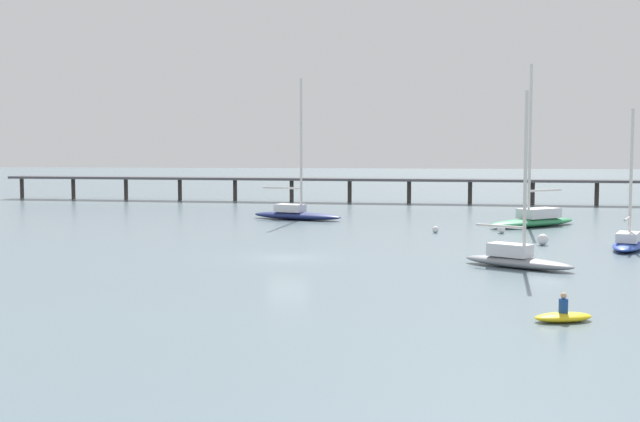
{
  "coord_description": "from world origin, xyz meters",
  "views": [
    {
      "loc": [
        7.42,
        -48.88,
        6.82
      ],
      "look_at": [
        0.0,
        17.38,
        1.5
      ],
      "focal_mm": 45.89,
      "sensor_mm": 36.0,
      "label": 1
    }
  ],
  "objects_px": {
    "sailboat_green": "(534,218)",
    "sailboat_gray": "(517,256)",
    "sailboat_blue": "(628,241)",
    "mooring_buoy_far": "(435,229)",
    "mooring_buoy_outer": "(501,230)",
    "dinghy_yellow": "(563,316)",
    "mooring_buoy_mid": "(543,240)",
    "pier": "(481,173)",
    "sailboat_navy": "(296,212)"
  },
  "relations": [
    {
      "from": "mooring_buoy_far",
      "to": "mooring_buoy_mid",
      "type": "relative_size",
      "value": 0.68
    },
    {
      "from": "sailboat_green",
      "to": "mooring_buoy_outer",
      "type": "bearing_deg",
      "value": -118.98
    },
    {
      "from": "sailboat_gray",
      "to": "mooring_buoy_mid",
      "type": "xyz_separation_m",
      "value": [
        3.12,
        10.78,
        -0.27
      ]
    },
    {
      "from": "sailboat_navy",
      "to": "mooring_buoy_far",
      "type": "height_order",
      "value": "sailboat_navy"
    },
    {
      "from": "sailboat_green",
      "to": "mooring_buoy_far",
      "type": "height_order",
      "value": "sailboat_green"
    },
    {
      "from": "sailboat_blue",
      "to": "mooring_buoy_mid",
      "type": "relative_size",
      "value": 11.98
    },
    {
      "from": "mooring_buoy_mid",
      "to": "mooring_buoy_outer",
      "type": "height_order",
      "value": "mooring_buoy_mid"
    },
    {
      "from": "sailboat_gray",
      "to": "sailboat_blue",
      "type": "bearing_deg",
      "value": 47.28
    },
    {
      "from": "sailboat_green",
      "to": "mooring_buoy_mid",
      "type": "distance_m",
      "value": 13.47
    },
    {
      "from": "dinghy_yellow",
      "to": "mooring_buoy_outer",
      "type": "height_order",
      "value": "dinghy_yellow"
    },
    {
      "from": "pier",
      "to": "mooring_buoy_outer",
      "type": "distance_m",
      "value": 33.19
    },
    {
      "from": "pier",
      "to": "mooring_buoy_outer",
      "type": "relative_size",
      "value": 141.25
    },
    {
      "from": "sailboat_navy",
      "to": "dinghy_yellow",
      "type": "distance_m",
      "value": 45.7
    },
    {
      "from": "sailboat_gray",
      "to": "sailboat_green",
      "type": "height_order",
      "value": "sailboat_green"
    },
    {
      "from": "sailboat_blue",
      "to": "mooring_buoy_far",
      "type": "height_order",
      "value": "sailboat_blue"
    },
    {
      "from": "sailboat_gray",
      "to": "dinghy_yellow",
      "type": "distance_m",
      "value": 14.26
    },
    {
      "from": "dinghy_yellow",
      "to": "mooring_buoy_mid",
      "type": "relative_size",
      "value": 3.33
    },
    {
      "from": "sailboat_green",
      "to": "mooring_buoy_outer",
      "type": "height_order",
      "value": "sailboat_green"
    },
    {
      "from": "sailboat_blue",
      "to": "dinghy_yellow",
      "type": "distance_m",
      "value": 24.79
    },
    {
      "from": "sailboat_navy",
      "to": "sailboat_gray",
      "type": "relative_size",
      "value": 1.32
    },
    {
      "from": "sailboat_blue",
      "to": "mooring_buoy_outer",
      "type": "xyz_separation_m",
      "value": [
        -7.28,
        9.04,
        -0.28
      ]
    },
    {
      "from": "sailboat_gray",
      "to": "sailboat_green",
      "type": "distance_m",
      "value": 24.59
    },
    {
      "from": "pier",
      "to": "dinghy_yellow",
      "type": "bearing_deg",
      "value": -91.95
    },
    {
      "from": "pier",
      "to": "sailboat_navy",
      "type": "height_order",
      "value": "sailboat_navy"
    },
    {
      "from": "dinghy_yellow",
      "to": "mooring_buoy_far",
      "type": "relative_size",
      "value": 4.86
    },
    {
      "from": "sailboat_gray",
      "to": "mooring_buoy_outer",
      "type": "height_order",
      "value": "sailboat_gray"
    },
    {
      "from": "sailboat_green",
      "to": "sailboat_gray",
      "type": "bearing_deg",
      "value": -100.46
    },
    {
      "from": "sailboat_navy",
      "to": "dinghy_yellow",
      "type": "height_order",
      "value": "sailboat_navy"
    },
    {
      "from": "pier",
      "to": "sailboat_gray",
      "type": "height_order",
      "value": "sailboat_gray"
    },
    {
      "from": "pier",
      "to": "mooring_buoy_far",
      "type": "xyz_separation_m",
      "value": [
        -6.23,
        -33.08,
        -3.38
      ]
    },
    {
      "from": "sailboat_gray",
      "to": "sailboat_green",
      "type": "bearing_deg",
      "value": 79.54
    },
    {
      "from": "sailboat_blue",
      "to": "sailboat_gray",
      "type": "bearing_deg",
      "value": -132.72
    },
    {
      "from": "mooring_buoy_outer",
      "to": "sailboat_blue",
      "type": "bearing_deg",
      "value": -51.18
    },
    {
      "from": "sailboat_green",
      "to": "sailboat_blue",
      "type": "relative_size",
      "value": 1.47
    },
    {
      "from": "sailboat_green",
      "to": "sailboat_blue",
      "type": "xyz_separation_m",
      "value": [
        3.92,
        -15.1,
        -0.15
      ]
    },
    {
      "from": "sailboat_navy",
      "to": "mooring_buoy_outer",
      "type": "relative_size",
      "value": 20.78
    },
    {
      "from": "dinghy_yellow",
      "to": "mooring_buoy_outer",
      "type": "xyz_separation_m",
      "value": [
        1.1,
        32.38,
        0.09
      ]
    },
    {
      "from": "sailboat_green",
      "to": "mooring_buoy_far",
      "type": "xyz_separation_m",
      "value": [
        -8.46,
        -6.14,
        -0.48
      ]
    },
    {
      "from": "pier",
      "to": "sailboat_navy",
      "type": "relative_size",
      "value": 6.8
    },
    {
      "from": "sailboat_green",
      "to": "mooring_buoy_outer",
      "type": "relative_size",
      "value": 21.81
    },
    {
      "from": "pier",
      "to": "sailboat_blue",
      "type": "relative_size",
      "value": 9.5
    },
    {
      "from": "pier",
      "to": "mooring_buoy_mid",
      "type": "bearing_deg",
      "value": -88.75
    },
    {
      "from": "mooring_buoy_mid",
      "to": "dinghy_yellow",
      "type": "bearing_deg",
      "value": -97.09
    },
    {
      "from": "sailboat_blue",
      "to": "dinghy_yellow",
      "type": "relative_size",
      "value": 3.6
    },
    {
      "from": "sailboat_navy",
      "to": "sailboat_blue",
      "type": "height_order",
      "value": "sailboat_navy"
    },
    {
      "from": "mooring_buoy_mid",
      "to": "mooring_buoy_outer",
      "type": "bearing_deg",
      "value": 105.34
    },
    {
      "from": "sailboat_gray",
      "to": "mooring_buoy_far",
      "type": "relative_size",
      "value": 18.6
    },
    {
      "from": "sailboat_green",
      "to": "mooring_buoy_mid",
      "type": "height_order",
      "value": "sailboat_green"
    },
    {
      "from": "sailboat_navy",
      "to": "mooring_buoy_far",
      "type": "distance_m",
      "value": 16.24
    },
    {
      "from": "sailboat_gray",
      "to": "mooring_buoy_mid",
      "type": "bearing_deg",
      "value": 73.86
    }
  ]
}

